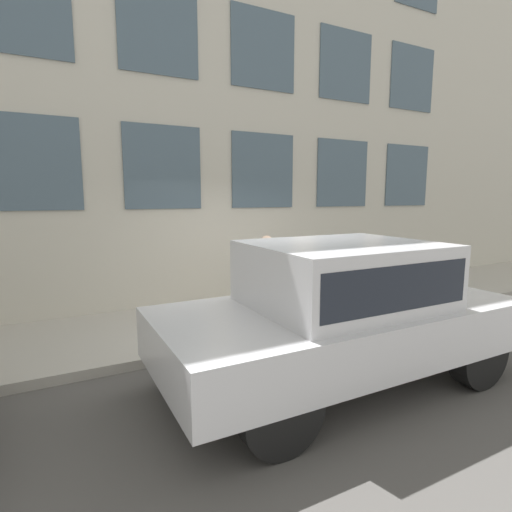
% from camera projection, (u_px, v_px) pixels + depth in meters
% --- Properties ---
extents(ground_plane, '(80.00, 80.00, 0.00)m').
position_uv_depth(ground_plane, '(279.00, 343.00, 5.96)').
color(ground_plane, '#514F4C').
extents(sidewalk, '(2.40, 60.00, 0.13)m').
position_uv_depth(sidewalk, '(244.00, 317.00, 7.00)').
color(sidewalk, '#B2ADA3').
rests_on(sidewalk, ground_plane).
extents(building_facade, '(0.33, 40.00, 9.90)m').
position_uv_depth(building_facade, '(211.00, 46.00, 7.47)').
color(building_facade, beige).
rests_on(building_facade, ground_plane).
extents(fire_hydrant, '(0.29, 0.41, 0.85)m').
position_uv_depth(fire_hydrant, '(244.00, 298.00, 6.36)').
color(fire_hydrant, gold).
rests_on(fire_hydrant, sidewalk).
extents(person, '(0.33, 0.22, 1.36)m').
position_uv_depth(person, '(267.00, 266.00, 7.01)').
color(person, '#726651').
rests_on(person, sidewalk).
extents(parked_car_silver_near, '(1.91, 4.24, 1.65)m').
position_uv_depth(parked_car_silver_near, '(341.00, 306.00, 4.58)').
color(parked_car_silver_near, black).
rests_on(parked_car_silver_near, ground_plane).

